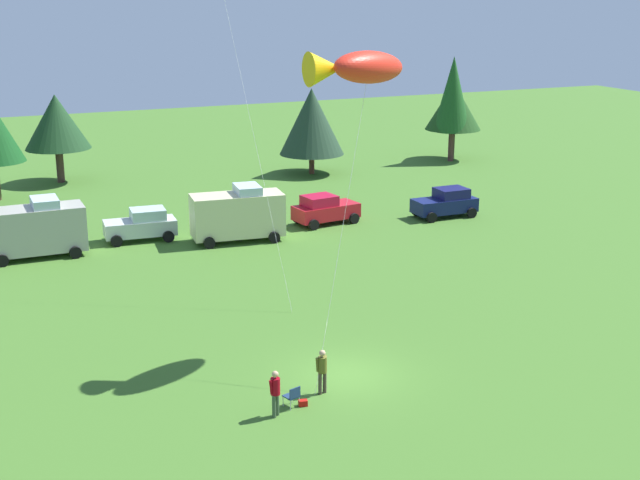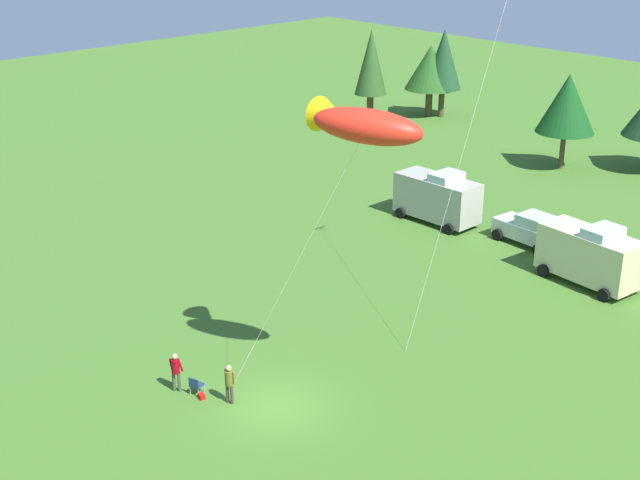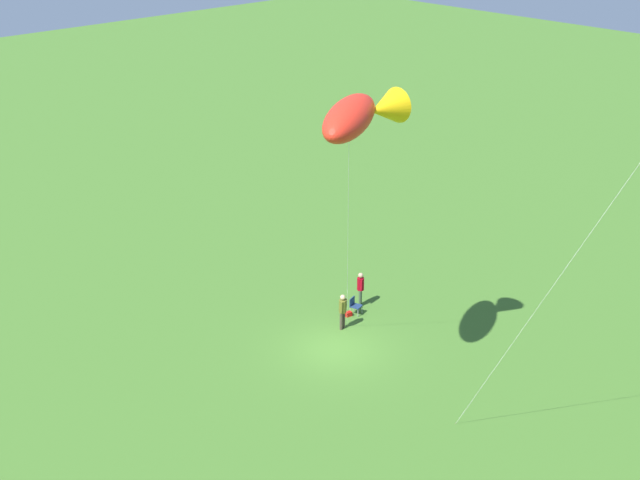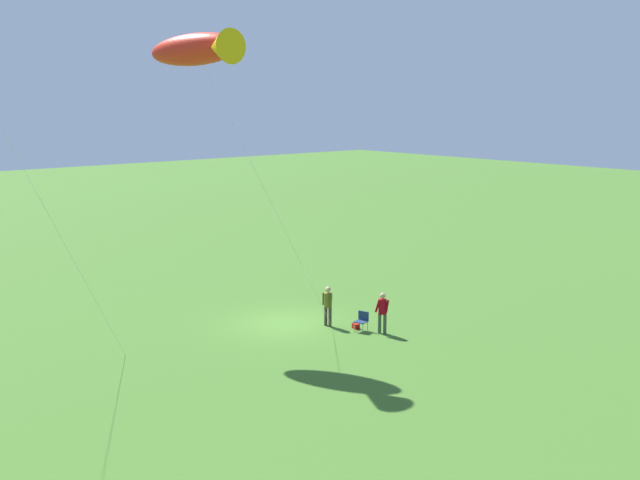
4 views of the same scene
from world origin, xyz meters
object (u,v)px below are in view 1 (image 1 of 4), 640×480
at_px(backpack_on_grass, 303,403).
at_px(car_navy_hatch, 446,203).
at_px(person_spectator, 275,390).
at_px(person_kite_flyer, 322,368).
at_px(van_motorhome_grey, 35,229).
at_px(van_camper_beige, 238,214).
at_px(car_red_sedan, 325,209).
at_px(folding_chair, 293,395).
at_px(car_silver_compact, 142,225).
at_px(kite_large_fish, 359,68).

height_order(backpack_on_grass, car_navy_hatch, car_navy_hatch).
bearing_deg(person_spectator, person_kite_flyer, -103.72).
height_order(person_spectator, van_motorhome_grey, van_motorhome_grey).
bearing_deg(van_camper_beige, car_red_sedan, 19.60).
height_order(person_kite_flyer, backpack_on_grass, person_kite_flyer).
bearing_deg(van_motorhome_grey, car_navy_hatch, -2.94).
bearing_deg(car_navy_hatch, folding_chair, -132.15).
relative_size(person_kite_flyer, van_motorhome_grey, 0.32).
distance_m(car_silver_compact, car_red_sedan, 11.57).
height_order(folding_chair, backpack_on_grass, folding_chair).
bearing_deg(van_camper_beige, car_navy_hatch, 6.04).
bearing_deg(van_camper_beige, car_silver_compact, 161.50).
relative_size(van_camper_beige, car_navy_hatch, 1.33).
bearing_deg(backpack_on_grass, kite_large_fish, 46.68).
bearing_deg(folding_chair, backpack_on_grass, -109.34).
relative_size(person_kite_flyer, car_red_sedan, 0.39).
bearing_deg(backpack_on_grass, car_red_sedan, 64.44).
distance_m(van_camper_beige, kite_large_fish, 19.80).
bearing_deg(car_silver_compact, backpack_on_grass, -84.42).
relative_size(folding_chair, kite_large_fish, 0.07).
bearing_deg(car_silver_compact, car_red_sedan, 0.04).
relative_size(person_spectator, car_navy_hatch, 0.41).
relative_size(person_spectator, car_red_sedan, 0.39).
height_order(car_red_sedan, car_navy_hatch, same).
bearing_deg(van_motorhome_grey, folding_chair, -74.74).
distance_m(person_kite_flyer, person_spectator, 2.49).
relative_size(folding_chair, van_motorhome_grey, 0.15).
height_order(van_motorhome_grey, car_red_sedan, van_motorhome_grey).
distance_m(car_navy_hatch, kite_large_fish, 24.99).
bearing_deg(van_motorhome_grey, car_silver_compact, 9.91).
relative_size(person_kite_flyer, kite_large_fish, 0.14).
bearing_deg(backpack_on_grass, person_kite_flyer, 32.05).
bearing_deg(person_spectator, van_camper_beige, -53.59).
xyz_separation_m(backpack_on_grass, car_navy_hatch, (19.14, 21.65, 0.84)).
bearing_deg(car_navy_hatch, van_camper_beige, 179.78).
bearing_deg(person_kite_flyer, kite_large_fish, -55.05).
relative_size(person_kite_flyer, car_silver_compact, 0.40).
height_order(van_camper_beige, car_red_sedan, van_camper_beige).
bearing_deg(folding_chair, person_kite_flyer, -83.35).
distance_m(folding_chair, kite_large_fish, 12.90).
bearing_deg(folding_chair, car_navy_hatch, -59.58).
bearing_deg(kite_large_fish, car_navy_hatch, 49.03).
bearing_deg(car_red_sedan, backpack_on_grass, 56.38).
xyz_separation_m(van_motorhome_grey, car_red_sedan, (17.71, 0.16, -0.69)).
distance_m(van_motorhome_grey, kite_large_fish, 23.64).
bearing_deg(folding_chair, kite_large_fish, -63.38).
bearing_deg(car_navy_hatch, van_motorhome_grey, 176.87).
xyz_separation_m(backpack_on_grass, van_camper_beige, (4.79, 21.68, 1.53)).
distance_m(folding_chair, car_navy_hatch, 29.15).
bearing_deg(person_spectator, van_motorhome_grey, -25.34).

